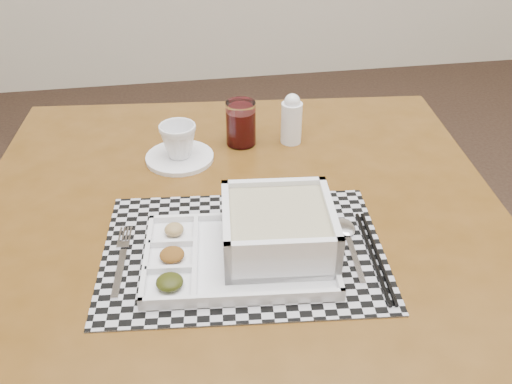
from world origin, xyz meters
The scene contains 10 objects.
dining_table centered at (-0.55, -0.05, 0.70)m, with size 1.13×1.13×0.78m.
placemat centered at (-0.56, -0.16, 0.78)m, with size 0.49×0.35×0.00m, color #B1B0B9.
serving_tray centered at (-0.52, -0.17, 0.81)m, with size 0.34×0.25×0.09m.
fork centered at (-0.77, -0.15, 0.78)m, with size 0.04×0.19×0.00m.
spoon centered at (-0.37, -0.14, 0.78)m, with size 0.04×0.18×0.01m.
chopsticks centered at (-0.34, -0.22, 0.78)m, with size 0.04×0.24×0.01m.
saucer centered at (-0.65, 0.18, 0.78)m, with size 0.15×0.15×0.01m, color white.
cup centered at (-0.65, 0.18, 0.82)m, with size 0.08×0.08×0.08m, color white.
juice_glass centered at (-0.51, 0.23, 0.82)m, with size 0.07×0.07×0.10m.
creamer_bottle centered at (-0.39, 0.22, 0.83)m, with size 0.05×0.05×0.12m.
Camera 1 is at (-0.66, -0.92, 1.42)m, focal length 40.00 mm.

